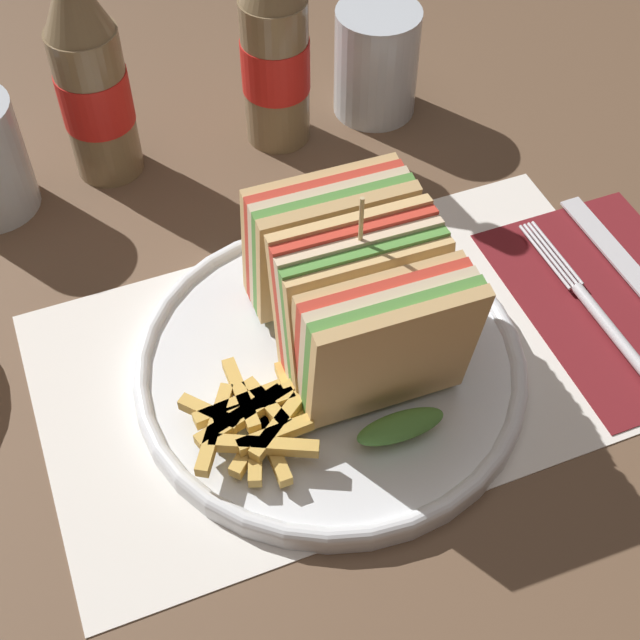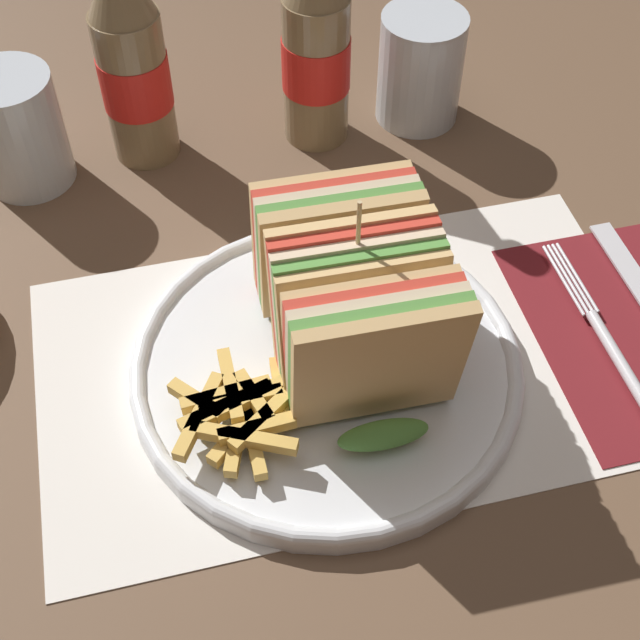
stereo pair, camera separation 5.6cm
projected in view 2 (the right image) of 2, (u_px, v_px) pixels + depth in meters
ground_plane at (305, 406)px, 0.64m from camera, size 4.00×4.00×0.00m
placemat at (348, 363)px, 0.67m from camera, size 0.46×0.27×0.00m
plate_main at (326, 366)px, 0.65m from camera, size 0.29×0.29×0.02m
club_sandwich at (355, 302)px, 0.61m from camera, size 0.12×0.18×0.15m
fries_pile at (241, 411)px, 0.60m from camera, size 0.10×0.10×0.02m
napkin at (631, 331)px, 0.68m from camera, size 0.15×0.21×0.00m
fork at (614, 351)px, 0.66m from camera, size 0.02×0.19×0.01m
coke_bottle_near at (132, 60)px, 0.75m from camera, size 0.06×0.06×0.22m
coke_bottle_far at (316, 43)px, 0.77m from camera, size 0.06×0.06×0.22m
glass_near at (420, 74)px, 0.82m from camera, size 0.08×0.08×0.10m
glass_far at (20, 137)px, 0.77m from camera, size 0.08×0.08×0.10m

